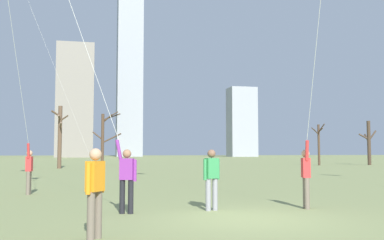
# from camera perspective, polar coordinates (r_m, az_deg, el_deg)

# --- Properties ---
(ground_plane) EXTENTS (400.00, 400.00, 0.00)m
(ground_plane) POSITION_cam_1_polar(r_m,az_deg,el_deg) (10.58, 7.11, -12.54)
(ground_plane) COLOR #848E56
(kite_flyer_midfield_center_green) EXTENTS (6.84, 3.31, 18.93)m
(kite_flyer_midfield_center_green) POSITION_cam_1_polar(r_m,az_deg,el_deg) (12.72, -15.76, 13.98)
(kite_flyer_midfield_center_green) COLOR black
(kite_flyer_midfield_center_green) RESTS_ON ground
(kite_flyer_foreground_right_purple) EXTENTS (1.17, 7.42, 12.72)m
(kite_flyer_foreground_right_purple) POSITION_cam_1_polar(r_m,az_deg,el_deg) (16.37, -20.99, 0.23)
(kite_flyer_foreground_right_purple) COLOR #726656
(kite_flyer_foreground_right_purple) RESTS_ON ground
(kite_flyer_midfield_left_red) EXTENTS (2.37, 9.46, 21.33)m
(kite_flyer_midfield_left_red) POSITION_cam_1_polar(r_m,az_deg,el_deg) (11.61, 15.81, 7.90)
(kite_flyer_midfield_left_red) COLOR #726656
(kite_flyer_midfield_left_red) RESTS_ON ground
(bystander_watching_nearby) EXTENTS (0.48, 0.30, 1.62)m
(bystander_watching_nearby) POSITION_cam_1_polar(r_m,az_deg,el_deg) (11.92, 2.53, -7.25)
(bystander_watching_nearby) COLOR gray
(bystander_watching_nearby) RESTS_ON ground
(bystander_strolling_midfield) EXTENTS (0.36, 0.44, 1.62)m
(bystander_strolling_midfield) POSITION_cam_1_polar(r_m,az_deg,el_deg) (8.21, -12.37, -8.56)
(bystander_strolling_midfield) COLOR #726656
(bystander_strolling_midfield) RESTS_ON ground
(bare_tree_center) EXTENTS (1.63, 1.54, 5.93)m
(bare_tree_center) POSITION_cam_1_polar(r_m,az_deg,el_deg) (43.78, -16.64, -1.86)
(bare_tree_center) COLOR brown
(bare_tree_center) RESTS_ON ground
(bare_tree_rightmost) EXTENTS (3.08, 1.22, 5.90)m
(bare_tree_rightmost) POSITION_cam_1_polar(r_m,az_deg,el_deg) (48.40, -11.29, -2.21)
(bare_tree_rightmost) COLOR #4C3828
(bare_tree_rightmost) RESTS_ON ground
(bare_tree_far_right_edge) EXTENTS (1.48, 1.41, 4.85)m
(bare_tree_far_right_edge) POSITION_cam_1_polar(r_m,az_deg,el_deg) (54.06, 15.99, -2.79)
(bare_tree_far_right_edge) COLOR #4C3828
(bare_tree_far_right_edge) RESTS_ON ground
(bare_tree_leftmost) EXTENTS (2.59, 1.72, 5.28)m
(bare_tree_leftmost) POSITION_cam_1_polar(r_m,az_deg,el_deg) (57.21, 21.78, -2.62)
(bare_tree_leftmost) COLOR #423326
(bare_tree_leftmost) RESTS_ON ground
(skyline_mid_tower_right) EXTENTS (8.91, 7.26, 23.19)m
(skyline_mid_tower_right) POSITION_cam_1_polar(r_m,az_deg,el_deg) (150.13, 6.42, -0.27)
(skyline_mid_tower_right) COLOR #9EA3AD
(skyline_mid_tower_right) RESTS_ON ground
(skyline_mid_tower_left) EXTENTS (8.52, 10.94, 60.17)m
(skyline_mid_tower_left) POSITION_cam_1_polar(r_m,az_deg,el_deg) (156.22, -8.04, 6.43)
(skyline_mid_tower_left) COLOR #9EA3AD
(skyline_mid_tower_left) RESTS_ON ground
(skyline_slender_spire) EXTENTS (10.65, 7.46, 33.18)m
(skyline_slender_spire) POSITION_cam_1_polar(r_m,az_deg,el_deg) (133.92, -14.79, 2.45)
(skyline_slender_spire) COLOR gray
(skyline_slender_spire) RESTS_ON ground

